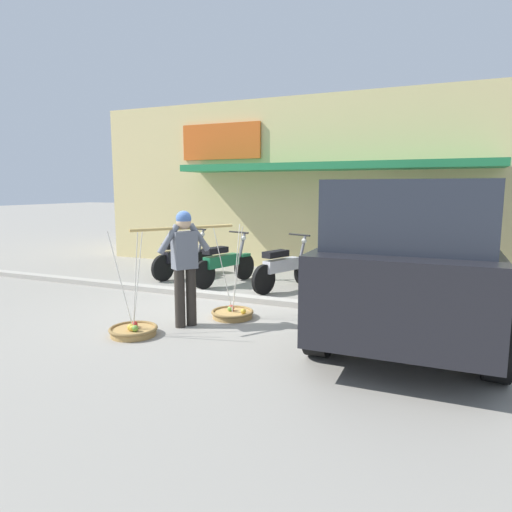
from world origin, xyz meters
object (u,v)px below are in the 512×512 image
fruit_basket_left_side (133,330)px  fruit_basket_right_side (233,313)px  motorcycle_nearest_shop (183,258)px  motorcycle_third_in_row (284,267)px  fruit_vendor (185,261)px  parked_truck (414,252)px  motorcycle_second_in_row (224,263)px

fruit_basket_left_side → fruit_basket_right_side: (0.88, 1.31, -0.00)m
motorcycle_nearest_shop → motorcycle_third_in_row: 2.58m
fruit_vendor → fruit_basket_right_side: 1.20m
fruit_basket_right_side → parked_truck: parked_truck is taller
motorcycle_nearest_shop → motorcycle_third_in_row: same height
fruit_vendor → fruit_basket_left_side: (-0.44, -0.66, -0.90)m
motorcycle_second_in_row → fruit_vendor: bearing=-73.7°
fruit_basket_left_side → motorcycle_second_in_row: bearing=96.4°
fruit_basket_left_side → motorcycle_second_in_row: (-0.39, 3.49, 0.38)m
fruit_basket_right_side → fruit_basket_left_side: bearing=-123.7°
fruit_basket_left_side → fruit_basket_right_side: size_ratio=1.00×
motorcycle_third_in_row → parked_truck: bearing=-34.9°
parked_truck → fruit_basket_right_side: bearing=-171.3°
fruit_basket_right_side → motorcycle_third_in_row: (0.07, 2.18, 0.38)m
motorcycle_second_in_row → motorcycle_third_in_row: same height
fruit_vendor → motorcycle_second_in_row: fruit_vendor is taller
motorcycle_third_in_row → parked_truck: size_ratio=0.36×
fruit_basket_left_side → motorcycle_nearest_shop: size_ratio=0.82×
fruit_vendor → motorcycle_nearest_shop: fruit_vendor is taller
fruit_basket_right_side → parked_truck: (2.62, 0.40, 1.06)m
fruit_vendor → motorcycle_third_in_row: size_ratio=0.98×
fruit_vendor → motorcycle_second_in_row: bearing=106.3°
fruit_vendor → motorcycle_nearest_shop: 3.81m
parked_truck → fruit_basket_left_side: bearing=-153.9°
parked_truck → motorcycle_second_in_row: bearing=155.5°
fruit_vendor → fruit_basket_right_side: (0.44, 0.66, -0.90)m
motorcycle_nearest_shop → motorcycle_third_in_row: bearing=-7.3°
motorcycle_nearest_shop → motorcycle_third_in_row: (2.56, -0.33, 0.00)m
fruit_basket_right_side → motorcycle_nearest_shop: fruit_basket_right_side is taller
motorcycle_nearest_shop → motorcycle_second_in_row: (1.22, -0.33, 0.00)m
motorcycle_nearest_shop → fruit_basket_right_side: bearing=-45.3°
motorcycle_nearest_shop → parked_truck: bearing=-22.4°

